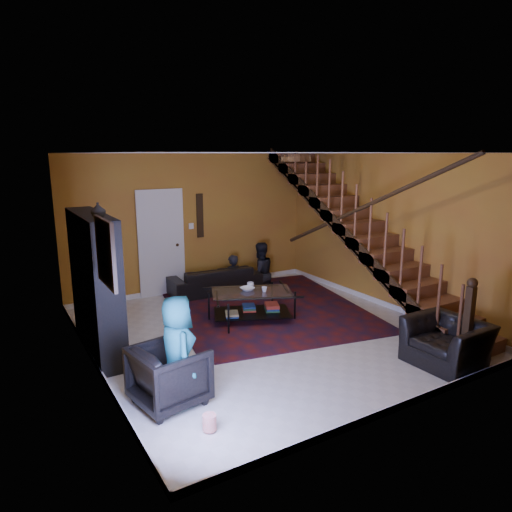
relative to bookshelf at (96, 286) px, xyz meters
The scene contains 21 objects.
floor 2.66m from the bookshelf, 14.01° to the right, with size 5.50×5.50×0.00m, color beige.
room 1.59m from the bookshelf, 34.27° to the left, with size 5.50×5.50×5.50m.
staircase 4.59m from the bookshelf, ahead, with size 0.95×5.02×3.18m.
bookshelf is the anchor object (origin of this frame).
door 2.73m from the bookshelf, 51.26° to the left, with size 0.82×0.05×2.05m, color silver.
framed_picture 1.70m from the bookshelf, 96.28° to the right, with size 0.04×0.74×0.74m, color maroon.
wall_hanging 3.38m from the bookshelf, 39.82° to the left, with size 0.14×0.03×0.90m, color black.
ceiling_fixture 3.30m from the bookshelf, 30.20° to the right, with size 0.40×0.40×0.10m, color #3F2814.
rug 3.18m from the bookshelf, ahead, with size 3.31×3.78×0.02m, color #450F0C.
sofa 3.23m from the bookshelf, 32.58° to the left, with size 1.85×0.72×0.54m, color black.
armchair_left 2.01m from the bookshelf, 79.31° to the right, with size 0.74×0.76×0.69m, color black.
armchair_right 4.88m from the bookshelf, 36.12° to the right, with size 0.96×0.84×0.62m, color black.
person_adult_a 3.65m from the bookshelf, 29.51° to the left, with size 0.43×0.28×1.19m, color black.
person_adult_b 4.22m from the bookshelf, 24.90° to the left, with size 0.67×0.52×1.38m, color black.
person_child 1.99m from the bookshelf, 76.59° to the right, with size 0.62×0.40×1.27m, color #174F5A.
coffee_table 2.60m from the bookshelf, ahead, with size 1.54×1.25×0.51m.
cup_a 2.64m from the bookshelf, ahead, with size 0.12×0.12×0.10m, color #999999.
cup_b 2.72m from the bookshelf, ahead, with size 0.09×0.09×0.08m, color #999999.
bowl 2.51m from the bookshelf, ahead, with size 0.23×0.23×0.06m, color #999999.
vase 1.24m from the bookshelf, 90.00° to the right, with size 0.18×0.18×0.19m, color #999999.
popcorn_bucket 2.80m from the bookshelf, 79.09° to the right, with size 0.15×0.15×0.17m, color red.
Camera 1 is at (-3.64, -5.84, 2.79)m, focal length 32.00 mm.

